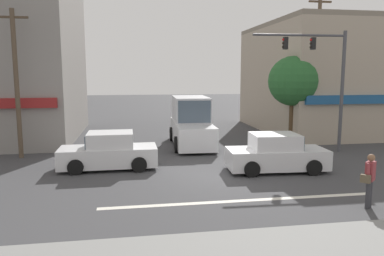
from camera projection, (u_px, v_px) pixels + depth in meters
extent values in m
plane|color=#3D3D3F|center=(216.00, 173.00, 15.41)|extent=(120.00, 120.00, 0.00)
cube|color=silver|center=(241.00, 201.00, 12.00)|extent=(9.00, 0.24, 0.01)
cube|color=tan|center=(349.00, 80.00, 27.31)|extent=(13.02, 11.34, 7.25)
cube|color=gray|center=(352.00, 27.00, 26.77)|extent=(13.02, 11.34, 0.30)
cylinder|color=#4C3823|center=(292.00, 121.00, 21.91)|extent=(0.32, 0.32, 2.56)
sphere|color=#28602D|center=(293.00, 81.00, 21.58)|extent=(2.88, 2.88, 2.88)
cylinder|color=brown|center=(17.00, 85.00, 17.72)|extent=(0.22, 0.22, 7.04)
cube|color=#473828|center=(12.00, 17.00, 17.28)|extent=(1.40, 0.12, 0.10)
cylinder|color=brown|center=(317.00, 69.00, 22.44)|extent=(0.22, 0.22, 8.64)
cube|color=#473828|center=(320.00, 2.00, 21.88)|extent=(1.40, 0.12, 0.10)
cylinder|color=#47474C|center=(342.00, 92.00, 19.27)|extent=(0.18, 0.18, 6.20)
cylinder|color=#47474C|center=(300.00, 35.00, 18.56)|extent=(4.80, 0.31, 0.12)
cube|color=black|center=(313.00, 44.00, 18.71)|extent=(0.21, 0.25, 0.60)
sphere|color=red|center=(311.00, 40.00, 18.67)|extent=(0.12, 0.12, 0.12)
sphere|color=black|center=(311.00, 44.00, 18.70)|extent=(0.12, 0.12, 0.12)
sphere|color=black|center=(311.00, 47.00, 18.72)|extent=(0.12, 0.12, 0.12)
cube|color=black|center=(286.00, 43.00, 18.53)|extent=(0.21, 0.25, 0.60)
sphere|color=red|center=(283.00, 40.00, 18.49)|extent=(0.12, 0.12, 0.12)
sphere|color=black|center=(283.00, 43.00, 18.52)|extent=(0.12, 0.12, 0.12)
sphere|color=black|center=(283.00, 47.00, 18.54)|extent=(0.12, 0.12, 0.12)
cube|color=silver|center=(192.00, 133.00, 21.17)|extent=(2.21, 5.67, 1.20)
cube|color=silver|center=(191.00, 109.00, 21.52)|extent=(2.03, 3.47, 1.40)
cube|color=#475666|center=(195.00, 112.00, 19.83)|extent=(1.75, 0.13, 1.19)
cylinder|color=black|center=(215.00, 144.00, 19.64)|extent=(0.27, 0.85, 0.84)
cylinder|color=black|center=(177.00, 144.00, 19.38)|extent=(0.27, 0.85, 0.84)
cylinder|color=black|center=(204.00, 133.00, 23.05)|extent=(0.27, 0.85, 0.84)
cylinder|color=black|center=(172.00, 134.00, 22.79)|extent=(0.27, 0.85, 0.84)
cube|color=silver|center=(109.00, 156.00, 16.06)|extent=(4.11, 1.73, 0.80)
cube|color=silver|center=(110.00, 140.00, 15.97)|extent=(1.91, 1.57, 0.64)
cube|color=#475666|center=(87.00, 140.00, 15.81)|extent=(0.07, 1.44, 0.54)
cylinder|color=black|center=(75.00, 167.00, 15.04)|extent=(0.64, 0.18, 0.64)
cylinder|color=black|center=(81.00, 158.00, 16.70)|extent=(0.64, 0.18, 0.64)
cylinder|color=black|center=(139.00, 165.00, 15.47)|extent=(0.64, 0.18, 0.64)
cylinder|color=black|center=(138.00, 156.00, 17.13)|extent=(0.64, 0.18, 0.64)
cube|color=silver|center=(276.00, 158.00, 15.66)|extent=(4.20, 1.95, 0.80)
cube|color=silver|center=(275.00, 141.00, 15.55)|extent=(1.99, 1.68, 0.64)
cube|color=#475666|center=(297.00, 141.00, 15.65)|extent=(0.15, 1.44, 0.54)
cylinder|color=black|center=(298.00, 158.00, 16.66)|extent=(0.65, 0.22, 0.64)
cylinder|color=black|center=(314.00, 168.00, 14.99)|extent=(0.65, 0.22, 0.64)
cylinder|color=black|center=(242.00, 159.00, 16.40)|extent=(0.65, 0.22, 0.64)
cylinder|color=black|center=(252.00, 169.00, 14.73)|extent=(0.65, 0.22, 0.64)
cylinder|color=#333338|center=(370.00, 194.00, 11.38)|extent=(0.14, 0.14, 0.86)
cylinder|color=#333338|center=(368.00, 195.00, 11.24)|extent=(0.14, 0.14, 0.86)
cube|color=maroon|center=(370.00, 171.00, 11.21)|extent=(0.42, 0.40, 0.58)
sphere|color=brown|center=(371.00, 158.00, 11.15)|extent=(0.22, 0.22, 0.22)
cylinder|color=maroon|center=(373.00, 170.00, 11.39)|extent=(0.09, 0.09, 0.56)
cylinder|color=maroon|center=(368.00, 173.00, 11.03)|extent=(0.09, 0.09, 0.56)
cube|color=brown|center=(365.00, 179.00, 11.02)|extent=(0.27, 0.29, 0.24)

